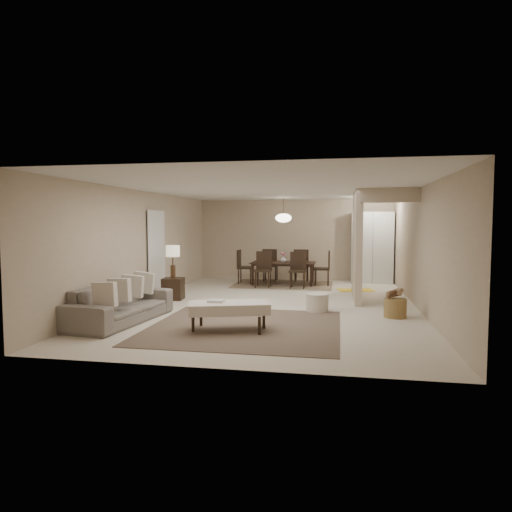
% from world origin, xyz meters
% --- Properties ---
extents(floor, '(9.00, 9.00, 0.00)m').
position_xyz_m(floor, '(0.00, 0.00, 0.00)').
color(floor, beige).
rests_on(floor, ground).
extents(ceiling, '(9.00, 9.00, 0.00)m').
position_xyz_m(ceiling, '(0.00, 0.00, 2.50)').
color(ceiling, white).
rests_on(ceiling, back_wall).
extents(back_wall, '(6.00, 0.00, 6.00)m').
position_xyz_m(back_wall, '(0.00, 4.50, 1.25)').
color(back_wall, tan).
rests_on(back_wall, floor).
extents(left_wall, '(0.00, 9.00, 9.00)m').
position_xyz_m(left_wall, '(-3.00, 0.00, 1.25)').
color(left_wall, tan).
rests_on(left_wall, floor).
extents(right_wall, '(0.00, 9.00, 9.00)m').
position_xyz_m(right_wall, '(3.00, 0.00, 1.25)').
color(right_wall, tan).
rests_on(right_wall, floor).
extents(partition, '(0.15, 2.50, 2.50)m').
position_xyz_m(partition, '(1.80, 1.25, 1.25)').
color(partition, tan).
rests_on(partition, floor).
extents(doorway, '(0.04, 0.90, 2.04)m').
position_xyz_m(doorway, '(-2.97, 0.60, 1.02)').
color(doorway, black).
rests_on(doorway, floor).
extents(pantry_cabinet, '(1.20, 0.55, 2.10)m').
position_xyz_m(pantry_cabinet, '(2.35, 4.15, 1.05)').
color(pantry_cabinet, silver).
rests_on(pantry_cabinet, floor).
extents(flush_light, '(0.44, 0.44, 0.05)m').
position_xyz_m(flush_light, '(2.30, 3.20, 2.46)').
color(flush_light, white).
rests_on(flush_light, ceiling).
extents(living_rug, '(3.20, 3.20, 0.01)m').
position_xyz_m(living_rug, '(-0.19, -2.26, 0.01)').
color(living_rug, brown).
rests_on(living_rug, floor).
extents(sofa, '(2.38, 1.14, 0.67)m').
position_xyz_m(sofa, '(-2.45, -2.26, 0.34)').
color(sofa, slate).
rests_on(sofa, floor).
extents(ottoman_bench, '(1.43, 0.96, 0.47)m').
position_xyz_m(ottoman_bench, '(-0.39, -2.56, 0.38)').
color(ottoman_bench, beige).
rests_on(ottoman_bench, living_rug).
extents(side_table, '(0.50, 0.50, 0.50)m').
position_xyz_m(side_table, '(-2.40, 0.22, 0.25)').
color(side_table, black).
rests_on(side_table, floor).
extents(table_lamp, '(0.32, 0.32, 0.76)m').
position_xyz_m(table_lamp, '(-2.40, 0.22, 1.06)').
color(table_lamp, '#4D3621').
rests_on(table_lamp, side_table).
extents(round_pouf, '(0.46, 0.46, 0.36)m').
position_xyz_m(round_pouf, '(0.97, -0.65, 0.18)').
color(round_pouf, beige).
rests_on(round_pouf, floor).
extents(wicker_basket, '(0.54, 0.54, 0.36)m').
position_xyz_m(wicker_basket, '(2.44, -0.96, 0.18)').
color(wicker_basket, brown).
rests_on(wicker_basket, floor).
extents(dining_rug, '(2.80, 2.10, 0.01)m').
position_xyz_m(dining_rug, '(-0.20, 3.24, 0.01)').
color(dining_rug, '#7D654D').
rests_on(dining_rug, floor).
extents(dining_table, '(1.85, 1.04, 0.65)m').
position_xyz_m(dining_table, '(-0.20, 3.24, 0.32)').
color(dining_table, black).
rests_on(dining_table, dining_rug).
extents(dining_chairs, '(2.66, 1.93, 0.99)m').
position_xyz_m(dining_chairs, '(-0.20, 3.24, 0.50)').
color(dining_chairs, black).
rests_on(dining_chairs, dining_rug).
extents(vase, '(0.21, 0.21, 0.17)m').
position_xyz_m(vase, '(-0.20, 3.24, 0.73)').
color(vase, white).
rests_on(vase, dining_table).
extents(yellow_mat, '(1.01, 0.75, 0.01)m').
position_xyz_m(yellow_mat, '(1.83, 2.46, 0.01)').
color(yellow_mat, yellow).
rests_on(yellow_mat, floor).
extents(pendant_light, '(0.46, 0.46, 0.71)m').
position_xyz_m(pendant_light, '(-0.20, 3.24, 1.92)').
color(pendant_light, '#4D3621').
rests_on(pendant_light, ceiling).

